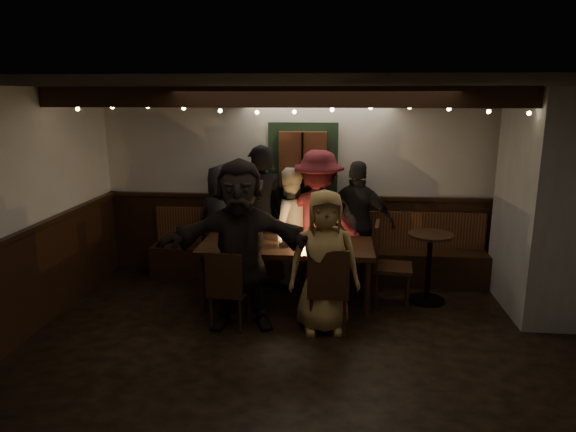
# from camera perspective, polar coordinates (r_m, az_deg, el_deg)

# --- Properties ---
(room) EXTENTS (6.02, 5.01, 2.62)m
(room) POSITION_cam_1_polar(r_m,az_deg,el_deg) (6.19, 12.77, -0.45)
(room) COLOR black
(room) RESTS_ON ground
(dining_table) EXTENTS (2.09, 0.90, 0.91)m
(dining_table) POSITION_cam_1_polar(r_m,az_deg,el_deg) (6.25, -0.19, -3.70)
(dining_table) COLOR black
(dining_table) RESTS_ON ground
(chair_near_left) EXTENTS (0.46, 0.46, 0.90)m
(chair_near_left) POSITION_cam_1_polar(r_m,az_deg,el_deg) (5.63, -6.78, -7.67)
(chair_near_left) COLOR black
(chair_near_left) RESTS_ON ground
(chair_near_right) EXTENTS (0.45, 0.45, 0.96)m
(chair_near_right) POSITION_cam_1_polar(r_m,az_deg,el_deg) (5.51, 4.54, -7.69)
(chair_near_right) COLOR black
(chair_near_right) RESTS_ON ground
(chair_end) EXTENTS (0.51, 0.51, 1.01)m
(chair_end) POSITION_cam_1_polar(r_m,az_deg,el_deg) (6.36, 10.75, -4.71)
(chair_end) COLOR black
(chair_end) RESTS_ON ground
(high_top) EXTENTS (0.55, 0.55, 0.87)m
(high_top) POSITION_cam_1_polar(r_m,az_deg,el_deg) (6.55, 15.42, -4.60)
(high_top) COLOR black
(high_top) RESTS_ON ground
(person_a) EXTENTS (0.87, 0.66, 1.61)m
(person_a) POSITION_cam_1_polar(r_m,az_deg,el_deg) (7.04, -7.17, -0.81)
(person_a) COLOR black
(person_a) RESTS_ON ground
(person_b) EXTENTS (0.76, 0.57, 1.88)m
(person_b) POSITION_cam_1_polar(r_m,az_deg,el_deg) (6.94, -3.03, 0.20)
(person_b) COLOR black
(person_b) RESTS_ON ground
(person_c) EXTENTS (0.92, 0.82, 1.58)m
(person_c) POSITION_cam_1_polar(r_m,az_deg,el_deg) (6.94, 0.13, -1.04)
(person_c) COLOR beige
(person_c) RESTS_ON ground
(person_d) EXTENTS (1.32, 0.99, 1.82)m
(person_d) POSITION_cam_1_polar(r_m,az_deg,el_deg) (6.78, 3.37, -0.36)
(person_d) COLOR #4B131A
(person_d) RESTS_ON ground
(person_e) EXTENTS (1.04, 0.58, 1.67)m
(person_e) POSITION_cam_1_polar(r_m,az_deg,el_deg) (6.93, 7.73, -0.79)
(person_e) COLOR black
(person_e) RESTS_ON ground
(person_f) EXTENTS (1.78, 0.72, 1.87)m
(person_f) POSITION_cam_1_polar(r_m,az_deg,el_deg) (5.56, -5.31, -3.24)
(person_f) COLOR black
(person_f) RESTS_ON ground
(person_g) EXTENTS (0.82, 0.59, 1.56)m
(person_g) POSITION_cam_1_polar(r_m,az_deg,el_deg) (5.50, 4.02, -5.10)
(person_g) COLOR #9A7B46
(person_g) RESTS_ON ground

